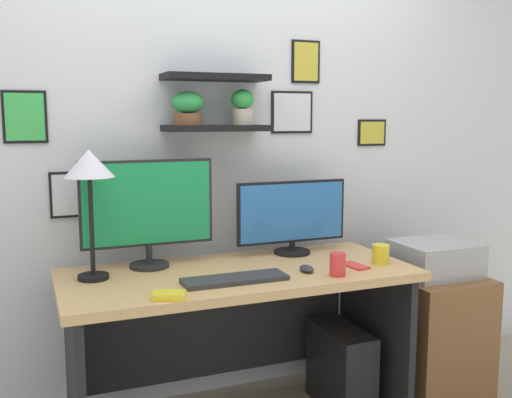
{
  "coord_description": "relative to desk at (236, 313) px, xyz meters",
  "views": [
    {
      "loc": [
        -0.87,
        -2.37,
        1.43
      ],
      "look_at": [
        0.1,
        0.05,
        1.06
      ],
      "focal_mm": 40.81,
      "sensor_mm": 36.0,
      "label": 1
    }
  ],
  "objects": [
    {
      "name": "printer",
      "position": [
        1.05,
        -0.08,
        0.18
      ],
      "size": [
        0.38,
        0.34,
        0.17
      ],
      "primitive_type": "cube",
      "color": "#9E9EA3",
      "rests_on": "drawer_cabinet"
    },
    {
      "name": "desk",
      "position": [
        0.0,
        0.0,
        0.0
      ],
      "size": [
        1.56,
        0.68,
        0.75
      ],
      "color": "tan",
      "rests_on": "ground"
    },
    {
      "name": "coffee_mug",
      "position": [
        0.65,
        -0.18,
        0.26
      ],
      "size": [
        0.08,
        0.08,
        0.09
      ],
      "primitive_type": "cylinder",
      "color": "yellow",
      "rests_on": "desk"
    },
    {
      "name": "drawer_cabinet",
      "position": [
        1.05,
        -0.08,
        -0.22
      ],
      "size": [
        0.44,
        0.5,
        0.63
      ],
      "primitive_type": "cube",
      "color": "brown",
      "rests_on": "ground"
    },
    {
      "name": "scissors_tray",
      "position": [
        -0.39,
        -0.33,
        0.22
      ],
      "size": [
        0.14,
        0.11,
        0.02
      ],
      "primitive_type": "cube",
      "rotation": [
        0.0,
        0.0,
        -0.33
      ],
      "color": "yellow",
      "rests_on": "desk"
    },
    {
      "name": "back_wall_assembly",
      "position": [
        -0.0,
        0.38,
        0.82
      ],
      "size": [
        4.4,
        0.24,
        2.7
      ],
      "color": "silver",
      "rests_on": "ground"
    },
    {
      "name": "keyboard",
      "position": [
        -0.08,
        -0.21,
        0.22
      ],
      "size": [
        0.44,
        0.14,
        0.02
      ],
      "primitive_type": "cube",
      "color": "#2D2D33",
      "rests_on": "desk"
    },
    {
      "name": "pen_cup",
      "position": [
        0.36,
        -0.29,
        0.26
      ],
      "size": [
        0.07,
        0.07,
        0.1
      ],
      "primitive_type": "cylinder",
      "color": "red",
      "rests_on": "desk"
    },
    {
      "name": "monitor_right",
      "position": [
        0.36,
        0.16,
        0.4
      ],
      "size": [
        0.58,
        0.18,
        0.37
      ],
      "color": "black",
      "rests_on": "desk"
    },
    {
      "name": "cell_phone",
      "position": [
        0.51,
        -0.19,
        0.22
      ],
      "size": [
        0.09,
        0.15,
        0.01
      ],
      "primitive_type": "cube",
      "rotation": [
        0.0,
        0.0,
        0.14
      ],
      "color": "red",
      "rests_on": "desk"
    },
    {
      "name": "computer_mouse",
      "position": [
        0.27,
        -0.19,
        0.23
      ],
      "size": [
        0.06,
        0.09,
        0.03
      ],
      "primitive_type": "ellipsoid",
      "color": "#2D2D33",
      "rests_on": "desk"
    },
    {
      "name": "desk_lamp",
      "position": [
        -0.62,
        0.05,
        0.66
      ],
      "size": [
        0.21,
        0.21,
        0.55
      ],
      "color": "black",
      "rests_on": "desk"
    },
    {
      "name": "computer_tower_right",
      "position": [
        0.53,
        -0.05,
        -0.33
      ],
      "size": [
        0.18,
        0.4,
        0.41
      ],
      "primitive_type": "cube",
      "color": "black",
      "rests_on": "ground"
    },
    {
      "name": "monitor_left",
      "position": [
        -0.36,
        0.16,
        0.48
      ],
      "size": [
        0.6,
        0.18,
        0.49
      ],
      "color": "black",
      "rests_on": "desk"
    }
  ]
}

